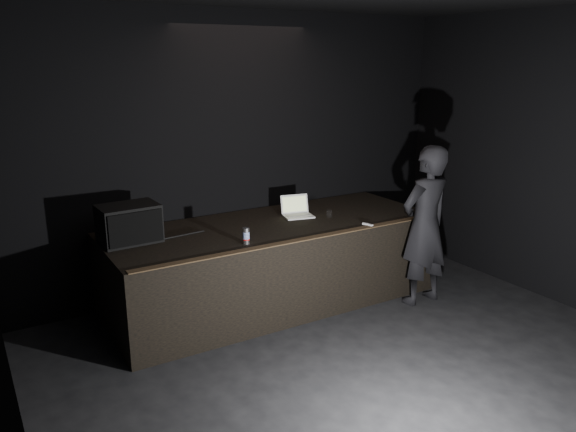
# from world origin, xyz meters

# --- Properties ---
(ground) EXTENTS (7.00, 7.00, 0.00)m
(ground) POSITION_xyz_m (0.00, 0.00, 0.00)
(ground) COLOR black
(ground) RESTS_ON ground
(room_walls) EXTENTS (6.10, 7.10, 3.52)m
(room_walls) POSITION_xyz_m (0.00, 0.00, 2.02)
(room_walls) COLOR black
(room_walls) RESTS_ON ground
(stage_riser) EXTENTS (4.00, 1.50, 1.00)m
(stage_riser) POSITION_xyz_m (0.00, 2.73, 0.50)
(stage_riser) COLOR black
(stage_riser) RESTS_ON ground
(riser_lip) EXTENTS (3.92, 0.10, 0.01)m
(riser_lip) POSITION_xyz_m (0.00, 2.02, 1.01)
(riser_lip) COLOR brown
(riser_lip) RESTS_ON stage_riser
(stage_monitor) EXTENTS (0.64, 0.48, 0.41)m
(stage_monitor) POSITION_xyz_m (-1.67, 2.92, 1.21)
(stage_monitor) COLOR black
(stage_monitor) RESTS_ON stage_riser
(cable) EXTENTS (0.98, 0.12, 0.02)m
(cable) POSITION_xyz_m (-1.33, 2.80, 1.01)
(cable) COLOR black
(cable) RESTS_ON stage_riser
(laptop) EXTENTS (0.42, 0.39, 0.25)m
(laptop) POSITION_xyz_m (0.43, 2.89, 1.06)
(laptop) COLOR white
(laptop) RESTS_ON stage_riser
(beer_can) EXTENTS (0.07, 0.07, 0.18)m
(beer_can) POSITION_xyz_m (-0.62, 2.22, 1.09)
(beer_can) COLOR silver
(beer_can) RESTS_ON stage_riser
(plastic_cup) EXTENTS (0.07, 0.07, 0.09)m
(plastic_cup) POSITION_xyz_m (0.74, 2.61, 1.05)
(plastic_cup) COLOR white
(plastic_cup) RESTS_ON stage_riser
(wii_remote) EXTENTS (0.07, 0.14, 0.03)m
(wii_remote) POSITION_xyz_m (0.92, 2.08, 1.01)
(wii_remote) COLOR white
(wii_remote) RESTS_ON stage_riser
(person) EXTENTS (0.74, 0.51, 1.95)m
(person) POSITION_xyz_m (1.55, 1.78, 0.98)
(person) COLOR black
(person) RESTS_ON ground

